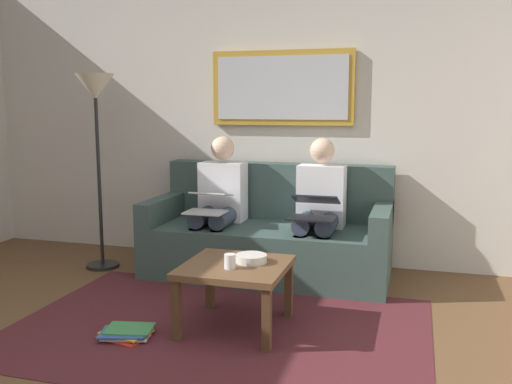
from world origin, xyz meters
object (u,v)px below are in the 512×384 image
person_left (319,205)px  cup (230,261)px  framed_mirror (282,88)px  bowl (251,258)px  magazine_stack (126,333)px  laptop_black (314,208)px  person_right (219,200)px  standing_lamp (96,109)px  laptop_silver (209,202)px  couch (270,236)px  coffee_table (235,273)px

person_left → cup: bearing=75.3°
framed_mirror → cup: size_ratio=14.04×
cup → bowl: (-0.08, -0.17, -0.02)m
cup → magazine_stack: 0.77m
laptop_black → person_right: (0.85, -0.23, -0.02)m
cup → magazine_stack: cup is taller
cup → standing_lamp: bearing=-34.3°
laptop_silver → standing_lamp: size_ratio=0.23×
person_left → person_right: 0.85m
magazine_stack → laptop_silver: bearing=-93.1°
couch → person_left: (-0.43, 0.07, 0.30)m
bowl → person_left: person_left is taller
person_right → laptop_silver: (0.00, 0.24, 0.03)m
coffee_table → person_left: bearing=-105.9°
cup → laptop_black: size_ratio=0.23×
bowl → person_left: size_ratio=0.17×
person_right → standing_lamp: standing_lamp is taller
couch → laptop_black: couch is taller
person_left → laptop_black: person_left is taller
couch → person_right: size_ratio=1.74×
framed_mirror → magazine_stack: size_ratio=3.74×
cup → couch: bearing=-85.8°
person_left → magazine_stack: person_left is taller
framed_mirror → standing_lamp: (1.44, 0.66, -0.18)m
person_left → standing_lamp: (1.87, 0.20, 0.76)m
framed_mirror → person_right: bearing=47.0°
framed_mirror → laptop_black: 1.22m
framed_mirror → couch: bearing=90.0°
framed_mirror → person_right: framed_mirror is taller
person_right → laptop_silver: person_right is taller
couch → standing_lamp: standing_lamp is taller
laptop_black → laptop_silver: size_ratio=1.03×
couch → person_left: person_left is taller
laptop_black → laptop_silver: laptop_black is taller
couch → person_left: size_ratio=1.74×
person_right → standing_lamp: 1.29m
coffee_table → bowl: bearing=-141.3°
couch → laptop_black: (-0.43, 0.30, 0.32)m
couch → cup: bearing=94.2°
cup → bowl: 0.19m
bowl → laptop_silver: (0.61, -0.84, 0.19)m
coffee_table → laptop_black: laptop_black is taller
couch → framed_mirror: bearing=-90.0°
person_left → magazine_stack: bearing=58.2°
framed_mirror → cup: bearing=93.3°
bowl → person_left: bearing=-102.7°
cup → magazine_stack: size_ratio=0.27×
laptop_silver → couch: bearing=-144.1°
person_left → laptop_black: size_ratio=2.91×
framed_mirror → standing_lamp: 1.59m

